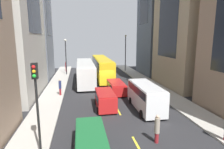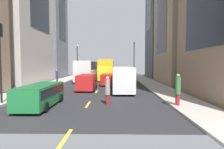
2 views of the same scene
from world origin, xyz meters
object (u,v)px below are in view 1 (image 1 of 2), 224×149
at_px(car_red_2, 116,87).
at_px(city_bus_white, 85,70).
at_px(streetcar_yellow, 102,66).
at_px(traffic_light_near_corner, 36,92).
at_px(car_red_1, 105,99).
at_px(delivery_van_white, 146,95).
at_px(pedestrian_crossing_near, 66,66).
at_px(pedestrian_waiting_curb, 157,128).
at_px(pedestrian_crossing_mid, 60,87).
at_px(car_green_0, 91,142).

bearing_deg(car_red_2, city_bus_white, 118.75).
distance_m(streetcar_yellow, traffic_light_near_corner, 24.20).
bearing_deg(car_red_1, city_bus_white, 97.71).
xyz_separation_m(delivery_van_white, traffic_light_near_corner, (-8.87, -6.27, 2.52)).
xyz_separation_m(pedestrian_crossing_near, pedestrian_waiting_curb, (7.96, -29.94, -0.23)).
xyz_separation_m(delivery_van_white, pedestrian_crossing_mid, (-8.86, 6.05, -0.29)).
relative_size(car_red_1, pedestrian_crossing_mid, 2.06).
distance_m(delivery_van_white, pedestrian_crossing_near, 25.65).
relative_size(delivery_van_white, pedestrian_crossing_near, 2.86).
xyz_separation_m(city_bus_white, car_red_2, (3.76, -6.85, -1.11)).
height_order(streetcar_yellow, pedestrian_crossing_mid, streetcar_yellow).
xyz_separation_m(car_red_2, pedestrian_crossing_mid, (-7.08, -0.11, 0.33)).
relative_size(streetcar_yellow, pedestrian_crossing_mid, 7.36).
relative_size(car_red_1, pedestrian_waiting_curb, 2.05).
bearing_deg(streetcar_yellow, car_red_2, -86.78).
distance_m(car_red_1, pedestrian_crossing_near, 23.45).
bearing_deg(car_green_0, city_bus_white, 89.05).
relative_size(streetcar_yellow, traffic_light_near_corner, 2.67).
height_order(delivery_van_white, pedestrian_crossing_near, delivery_van_white).
height_order(city_bus_white, streetcar_yellow, streetcar_yellow).
relative_size(streetcar_yellow, pedestrian_crossing_near, 7.01).
distance_m(car_red_1, car_red_2, 5.52).
xyz_separation_m(pedestrian_waiting_curb, traffic_light_near_corner, (-7.52, -0.23, 2.97)).
bearing_deg(pedestrian_crossing_near, delivery_van_white, 145.48).
xyz_separation_m(city_bus_white, pedestrian_waiting_curb, (4.19, -19.05, -0.95)).
distance_m(car_green_0, car_red_1, 8.04).
xyz_separation_m(car_green_0, pedestrian_crossing_near, (-3.45, 30.63, 0.40)).
height_order(city_bus_white, car_red_2, city_bus_white).
bearing_deg(pedestrian_waiting_curb, delivery_van_white, 91.30).
height_order(city_bus_white, pedestrian_crossing_near, city_bus_white).
relative_size(car_green_0, traffic_light_near_corner, 0.86).
bearing_deg(pedestrian_waiting_curb, car_green_0, -157.33).
bearing_deg(streetcar_yellow, pedestrian_crossing_near, 134.98).
height_order(city_bus_white, pedestrian_waiting_curb, city_bus_white).
height_order(streetcar_yellow, car_red_1, streetcar_yellow).
distance_m(streetcar_yellow, pedestrian_crossing_near, 9.83).
bearing_deg(traffic_light_near_corner, pedestrian_waiting_curb, 1.78).
bearing_deg(streetcar_yellow, city_bus_white, -128.55).
bearing_deg(car_red_1, traffic_light_near_corner, -124.00).
bearing_deg(pedestrian_crossing_near, car_red_2, 147.21).
bearing_deg(pedestrian_crossing_mid, pedestrian_crossing_near, 172.55).
bearing_deg(streetcar_yellow, delivery_van_white, -82.00).
relative_size(streetcar_yellow, pedestrian_waiting_curb, 7.33).
height_order(delivery_van_white, car_green_0, delivery_van_white).
bearing_deg(delivery_van_white, car_green_0, -131.04).
height_order(car_green_0, car_red_1, car_red_1).
bearing_deg(car_red_1, pedestrian_crossing_near, 103.28).
bearing_deg(car_red_2, car_green_0, -107.59).
bearing_deg(traffic_light_near_corner, streetcar_yellow, 74.39).
bearing_deg(pedestrian_crossing_mid, city_bus_white, 145.59).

